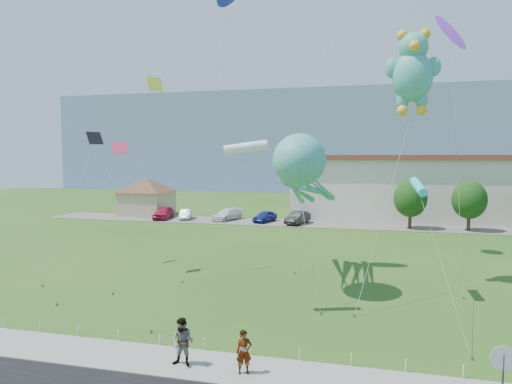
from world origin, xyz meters
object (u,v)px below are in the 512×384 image
pedestrian_left (244,352)px  parked_car_blue (265,216)px  pedestrian_right (183,342)px  teddy_bear_kite (413,70)px  parked_car_white (227,214)px  stop_sign (503,366)px  octopus_kite (303,173)px  pavilion (146,193)px  parked_car_silver (186,214)px  parked_car_red (163,213)px  parked_car_black (298,218)px

pedestrian_left → parked_car_blue: bearing=78.0°
pedestrian_right → teddy_bear_kite: bearing=61.2°
parked_car_white → stop_sign: bearing=-42.2°
pedestrian_right → parked_car_white: size_ratio=0.39×
pedestrian_right → octopus_kite: (2.82, 11.95, 6.03)m
pavilion → parked_car_white: 12.76m
pavilion → parked_car_silver: bearing=-22.1°
parked_car_red → parked_car_white: (8.23, 0.89, -0.09)m
stop_sign → octopus_kite: bearing=121.0°
pedestrian_right → octopus_kite: octopus_kite is taller
parked_car_silver → octopus_kite: bearing=-69.6°
parked_car_red → parked_car_silver: 2.89m
parked_car_silver → pedestrian_right: bearing=-82.4°
parked_car_black → teddy_bear_kite: 28.17m
parked_car_silver → stop_sign: bearing=-71.0°
pedestrian_right → parked_car_black: size_ratio=0.41×
parked_car_black → parked_car_white: bearing=-171.7°
parked_car_white → parked_car_silver: bearing=-156.7°
stop_sign → pedestrian_left: stop_sign is taller
parked_car_black → octopus_kite: 26.57m
pavilion → octopus_kite: bearing=-48.6°
parked_car_red → octopus_kite: bearing=-58.0°
parked_car_silver → octopus_kite: (18.68, -26.25, 6.38)m
pavilion → parked_car_black: size_ratio=2.07×
parked_car_red → parked_car_black: parked_car_red is taller
pedestrian_left → parked_car_black: (-3.78, 37.46, -0.11)m
parked_car_red → parked_car_blue: (13.22, 0.42, -0.10)m
parked_car_black → pedestrian_right: bearing=-72.7°
teddy_bear_kite → parked_car_blue: bearing=122.1°
pedestrian_left → pedestrian_right: bearing=155.7°
parked_car_black → octopus_kite: (4.19, -25.48, 6.26)m
parked_car_white → teddy_bear_kite: 33.51m
stop_sign → parked_car_blue: stop_sign is taller
pedestrian_left → parked_car_blue: size_ratio=0.40×
pavilion → teddy_bear_kite: 42.81m
parked_car_silver → parked_car_white: size_ratio=0.78×
parked_car_red → parked_car_white: size_ratio=0.96×
parked_car_black → stop_sign: bearing=-57.4°
pedestrian_right → parked_car_black: (-1.37, 37.43, -0.23)m
parked_car_silver → parked_car_black: size_ratio=0.83×
octopus_kite → teddy_bear_kite: bearing=22.1°
parked_car_silver → parked_car_white: parked_car_white is taller
octopus_kite → pavilion: bearing=131.4°
parked_car_red → stop_sign: bearing=-60.8°
octopus_kite → parked_car_black: bearing=99.3°
parked_car_white → octopus_kite: 30.39m
parked_car_white → pedestrian_right: bearing=-55.1°
parked_car_red → parked_car_blue: size_ratio=1.15×
parked_car_white → parked_car_blue: (4.99, -0.47, -0.01)m
stop_sign → parked_car_silver: stop_sign is taller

